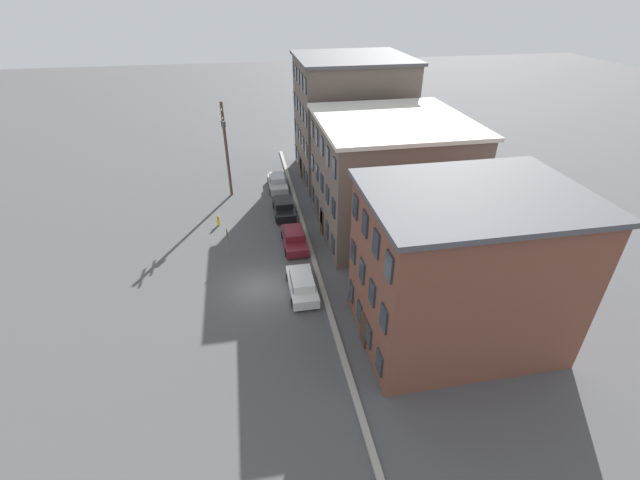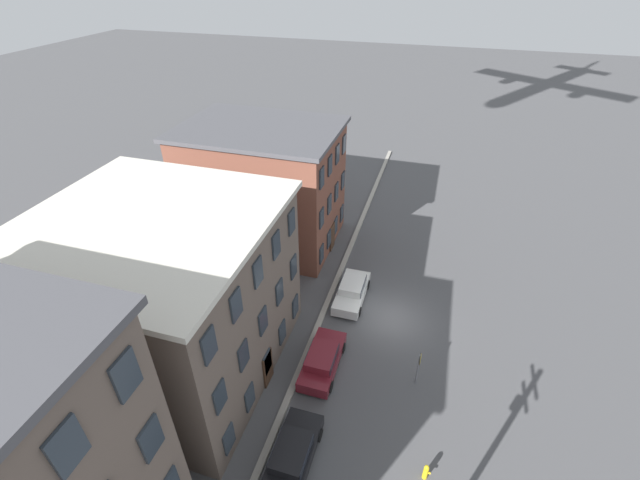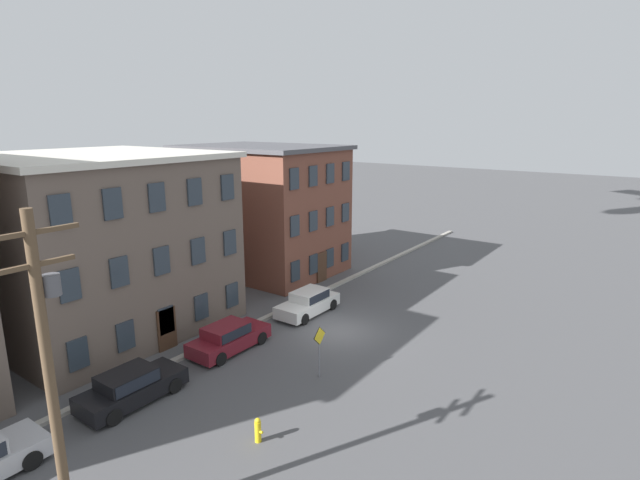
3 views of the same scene
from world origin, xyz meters
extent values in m
plane|color=#4C4C4F|center=(0.00, 0.00, 0.00)|extent=(200.00, 200.00, 0.00)
cube|color=#9E998E|center=(0.00, 4.50, 0.08)|extent=(56.00, 0.36, 0.16)
cube|color=#66564C|center=(-19.60, 11.43, 6.12)|extent=(10.58, 10.87, 12.24)
cube|color=#4C4C51|center=(-19.60, 11.43, 12.39)|extent=(11.08, 11.37, 0.30)
cube|color=#2D3842|center=(-23.83, 5.94, 1.53)|extent=(0.90, 0.10, 1.40)
cube|color=#2D3842|center=(-23.83, 5.94, 4.59)|extent=(0.90, 0.10, 1.40)
cube|color=#2D3842|center=(-23.83, 5.94, 7.65)|extent=(0.90, 0.10, 1.40)
cube|color=#2D3842|center=(-23.83, 5.94, 10.71)|extent=(0.90, 0.10, 1.40)
cube|color=#2D3842|center=(-21.72, 5.94, 1.53)|extent=(0.90, 0.10, 1.40)
cube|color=#2D3842|center=(-21.72, 5.94, 4.59)|extent=(0.90, 0.10, 1.40)
cube|color=#2D3842|center=(-21.72, 5.94, 7.65)|extent=(0.90, 0.10, 1.40)
cube|color=#2D3842|center=(-21.72, 5.94, 10.71)|extent=(0.90, 0.10, 1.40)
cube|color=#2D3842|center=(-19.60, 5.94, 1.53)|extent=(0.90, 0.10, 1.40)
cube|color=#2D3842|center=(-19.60, 5.94, 4.59)|extent=(0.90, 0.10, 1.40)
cube|color=#2D3842|center=(-19.60, 5.94, 7.65)|extent=(0.90, 0.10, 1.40)
cube|color=#2D3842|center=(-19.60, 5.94, 10.71)|extent=(0.90, 0.10, 1.40)
cube|color=#2D3842|center=(-17.48, 5.94, 1.53)|extent=(0.90, 0.10, 1.40)
cube|color=#2D3842|center=(-17.48, 5.94, 4.59)|extent=(0.90, 0.10, 1.40)
cube|color=#2D3842|center=(-17.48, 5.94, 7.65)|extent=(0.90, 0.10, 1.40)
cube|color=#2D3842|center=(-17.48, 5.94, 10.71)|extent=(0.90, 0.10, 1.40)
cube|color=#2D3842|center=(-15.37, 5.94, 1.53)|extent=(0.90, 0.10, 1.40)
cube|color=#2D3842|center=(-15.37, 5.94, 4.59)|extent=(0.90, 0.10, 1.40)
cube|color=#2D3842|center=(-15.37, 5.94, 7.65)|extent=(0.90, 0.10, 1.40)
cube|color=#2D3842|center=(-15.37, 5.94, 10.71)|extent=(0.90, 0.10, 1.40)
cube|color=#472D1E|center=(-19.60, 5.94, 1.10)|extent=(1.10, 0.10, 2.20)
cube|color=#66564C|center=(-6.98, 11.67, 4.72)|extent=(11.58, 11.34, 9.45)
cube|color=silver|center=(-6.98, 11.67, 9.60)|extent=(12.08, 11.84, 0.30)
cube|color=#2D3842|center=(-11.61, 5.94, 1.57)|extent=(0.90, 0.10, 1.40)
cube|color=#2D3842|center=(-11.61, 5.94, 4.72)|extent=(0.90, 0.10, 1.40)
cube|color=#2D3842|center=(-11.61, 5.94, 7.87)|extent=(0.90, 0.10, 1.40)
cube|color=#2D3842|center=(-9.30, 5.94, 1.57)|extent=(0.90, 0.10, 1.40)
cube|color=#2D3842|center=(-9.30, 5.94, 4.72)|extent=(0.90, 0.10, 1.40)
cube|color=#2D3842|center=(-9.30, 5.94, 7.87)|extent=(0.90, 0.10, 1.40)
cube|color=#2D3842|center=(-6.98, 5.94, 1.57)|extent=(0.90, 0.10, 1.40)
cube|color=#2D3842|center=(-6.98, 5.94, 4.72)|extent=(0.90, 0.10, 1.40)
cube|color=#2D3842|center=(-6.98, 5.94, 7.87)|extent=(0.90, 0.10, 1.40)
cube|color=#2D3842|center=(-4.66, 5.94, 1.57)|extent=(0.90, 0.10, 1.40)
cube|color=#2D3842|center=(-4.66, 5.94, 4.72)|extent=(0.90, 0.10, 1.40)
cube|color=#2D3842|center=(-4.66, 5.94, 7.87)|extent=(0.90, 0.10, 1.40)
cube|color=#2D3842|center=(-2.35, 5.94, 1.57)|extent=(0.90, 0.10, 1.40)
cube|color=#2D3842|center=(-2.35, 5.94, 4.72)|extent=(0.90, 0.10, 1.40)
cube|color=#2D3842|center=(-2.35, 5.94, 7.87)|extent=(0.90, 0.10, 1.40)
cube|color=#472D1E|center=(-6.98, 5.94, 1.10)|extent=(1.10, 0.10, 2.20)
cube|color=brown|center=(6.65, 11.62, 4.67)|extent=(8.21, 11.24, 9.34)
cube|color=#4C4C51|center=(6.65, 11.62, 9.49)|extent=(8.71, 11.74, 0.30)
cube|color=#2D3842|center=(3.56, 5.94, 1.56)|extent=(0.90, 0.10, 1.40)
cube|color=#2D3842|center=(3.56, 5.94, 4.67)|extent=(0.90, 0.10, 1.40)
cube|color=#2D3842|center=(3.56, 5.94, 7.79)|extent=(0.90, 0.10, 1.40)
cube|color=#2D3842|center=(5.62, 5.94, 1.56)|extent=(0.90, 0.10, 1.40)
cube|color=#2D3842|center=(5.62, 5.94, 4.67)|extent=(0.90, 0.10, 1.40)
cube|color=#2D3842|center=(5.62, 5.94, 7.79)|extent=(0.90, 0.10, 1.40)
cube|color=#2D3842|center=(7.67, 5.94, 1.56)|extent=(0.90, 0.10, 1.40)
cube|color=#2D3842|center=(7.67, 5.94, 4.67)|extent=(0.90, 0.10, 1.40)
cube|color=#2D3842|center=(7.67, 5.94, 7.79)|extent=(0.90, 0.10, 1.40)
cube|color=#2D3842|center=(9.73, 5.94, 1.56)|extent=(0.90, 0.10, 1.40)
cube|color=#2D3842|center=(9.73, 5.94, 4.67)|extent=(0.90, 0.10, 1.40)
cube|color=#2D3842|center=(9.73, 5.94, 7.79)|extent=(0.90, 0.10, 1.40)
cube|color=#472D1E|center=(6.65, 5.94, 1.10)|extent=(1.10, 0.10, 2.20)
cube|color=#B7B7BC|center=(-16.91, 3.04, 0.53)|extent=(4.40, 1.80, 0.70)
cube|color=#B7B7BC|center=(-17.11, 3.04, 1.15)|extent=(2.20, 1.51, 0.55)
cube|color=#1E232D|center=(-17.11, 3.04, 1.15)|extent=(2.02, 1.58, 0.48)
cylinder|color=black|center=(-15.46, 3.89, 0.33)|extent=(0.66, 0.22, 0.66)
cylinder|color=black|center=(-15.46, 2.19, 0.33)|extent=(0.66, 0.22, 0.66)
cylinder|color=black|center=(-18.36, 3.89, 0.33)|extent=(0.66, 0.22, 0.66)
cylinder|color=black|center=(-18.36, 2.19, 0.33)|extent=(0.66, 0.22, 0.66)
cube|color=black|center=(-10.97, 3.07, 0.53)|extent=(4.40, 1.80, 0.70)
cube|color=black|center=(-11.17, 3.07, 1.15)|extent=(2.20, 1.51, 0.55)
cube|color=#1E232D|center=(-11.17, 3.07, 1.15)|extent=(2.02, 1.58, 0.48)
cylinder|color=black|center=(-9.52, 3.92, 0.33)|extent=(0.66, 0.22, 0.66)
cylinder|color=black|center=(-9.52, 2.22, 0.33)|extent=(0.66, 0.22, 0.66)
cylinder|color=black|center=(-12.42, 3.92, 0.33)|extent=(0.66, 0.22, 0.66)
cylinder|color=black|center=(-12.42, 2.22, 0.33)|extent=(0.66, 0.22, 0.66)
cube|color=maroon|center=(-5.19, 3.30, 0.53)|extent=(4.40, 1.80, 0.70)
cube|color=maroon|center=(-5.39, 3.30, 1.15)|extent=(2.20, 1.51, 0.55)
cube|color=#1E232D|center=(-5.39, 3.30, 1.15)|extent=(2.02, 1.58, 0.48)
cylinder|color=black|center=(-3.74, 4.15, 0.33)|extent=(0.66, 0.22, 0.66)
cylinder|color=black|center=(-3.74, 2.45, 0.33)|extent=(0.66, 0.22, 0.66)
cylinder|color=black|center=(-6.64, 4.15, 0.33)|extent=(0.66, 0.22, 0.66)
cylinder|color=black|center=(-6.64, 2.45, 0.33)|extent=(0.66, 0.22, 0.66)
cube|color=silver|center=(1.07, 3.03, 0.53)|extent=(4.40, 1.80, 0.70)
cube|color=silver|center=(1.27, 3.03, 1.15)|extent=(2.20, 1.51, 0.55)
cube|color=#1E232D|center=(1.27, 3.03, 1.15)|extent=(2.02, 1.58, 0.48)
cylinder|color=black|center=(-0.38, 2.18, 0.33)|extent=(0.66, 0.22, 0.66)
cylinder|color=black|center=(-0.38, 3.88, 0.33)|extent=(0.66, 0.22, 0.66)
cylinder|color=black|center=(2.52, 2.18, 0.33)|extent=(0.66, 0.22, 0.66)
cylinder|color=black|center=(2.52, 3.88, 0.33)|extent=(0.66, 0.22, 0.66)
cylinder|color=slate|center=(-4.74, -2.03, 1.15)|extent=(0.08, 0.08, 2.30)
cube|color=yellow|center=(-4.74, -2.06, 2.01)|extent=(0.82, 0.03, 0.82)
cube|color=black|center=(-4.74, -2.05, 2.01)|extent=(0.88, 0.02, 0.88)
cylinder|color=brown|center=(-16.26, -1.80, 4.72)|extent=(0.28, 0.28, 9.44)
cube|color=brown|center=(-16.26, -1.80, 8.84)|extent=(2.40, 0.12, 0.12)
cube|color=brown|center=(-16.26, -1.80, 8.04)|extent=(2.00, 0.12, 0.12)
cylinder|color=#515156|center=(-15.91, -1.80, 7.44)|extent=(0.44, 0.44, 0.55)
cylinder|color=yellow|center=(-9.93, -3.01, 0.40)|extent=(0.24, 0.24, 0.80)
sphere|color=yellow|center=(-9.93, -3.01, 0.85)|extent=(0.22, 0.22, 0.22)
cylinder|color=yellow|center=(-9.93, -3.17, 0.45)|extent=(0.10, 0.12, 0.10)
camera|label=1|loc=(24.95, -0.06, 19.02)|focal=24.00mm
camera|label=2|loc=(-21.08, -1.26, 20.29)|focal=24.00mm
camera|label=3|loc=(-21.63, -14.20, 11.45)|focal=28.00mm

